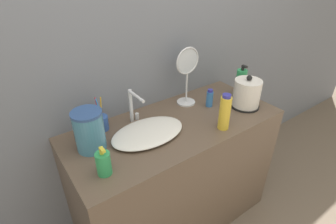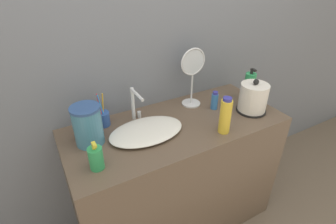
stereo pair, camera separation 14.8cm
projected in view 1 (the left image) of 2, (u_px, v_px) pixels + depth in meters
The scene contains 12 objects.
wall_back at pixel (146, 36), 1.54m from camera, with size 6.00×0.04×2.60m.
vanity_counter at pixel (175, 176), 1.78m from camera, with size 1.31×0.58×0.85m.
sink_basin at pixel (148, 132), 1.45m from camera, with size 0.43×0.27×0.04m.
faucet at pixel (133, 105), 1.51m from camera, with size 0.06×0.16×0.21m.
electric_kettle at pixel (247, 94), 1.69m from camera, with size 0.19×0.19×0.22m.
toothbrush_cup at pixel (101, 122), 1.48m from camera, with size 0.08×0.08×0.21m.
lotion_bottle at pixel (104, 163), 1.17m from camera, with size 0.07×0.07×0.15m.
shampoo_bottle at pixel (225, 112), 1.46m from camera, with size 0.06×0.06×0.22m.
mouthwash_bottle at pixel (241, 83), 1.83m from camera, with size 0.07×0.07×0.23m.
hand_cream_bottle at pixel (210, 98), 1.71m from camera, with size 0.04×0.04×0.12m.
vanity_mirror at pixel (187, 72), 1.67m from camera, with size 0.18×0.12×0.38m.
water_pitcher at pixel (89, 130), 1.31m from camera, with size 0.15×0.15×0.22m.
Camera 1 is at (-0.80, -0.74, 1.71)m, focal length 28.00 mm.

